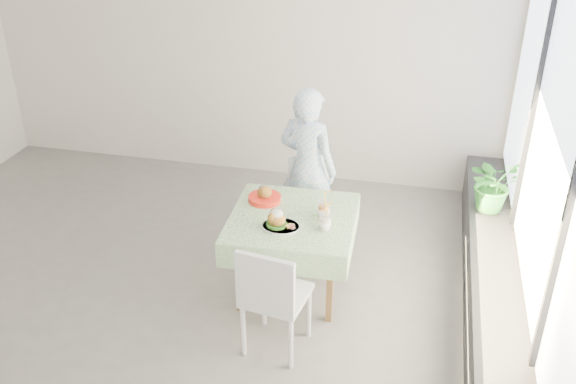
% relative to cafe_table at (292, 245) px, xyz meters
% --- Properties ---
extents(floor, '(6.00, 6.00, 0.00)m').
position_rel_cafe_table_xyz_m(floor, '(-1.11, -0.27, -0.46)').
color(floor, '#63615E').
rests_on(floor, ground).
extents(wall_back, '(6.00, 0.02, 2.80)m').
position_rel_cafe_table_xyz_m(wall_back, '(-1.11, 2.23, 0.94)').
color(wall_back, silver).
rests_on(wall_back, ground).
extents(wall_right, '(0.02, 5.00, 2.80)m').
position_rel_cafe_table_xyz_m(wall_right, '(1.89, -0.27, 0.94)').
color(wall_right, silver).
rests_on(wall_right, ground).
extents(window_pane, '(0.01, 4.80, 2.18)m').
position_rel_cafe_table_xyz_m(window_pane, '(1.86, -0.27, 1.19)').
color(window_pane, '#D1E0F9').
rests_on(window_pane, ground).
extents(window_ledge, '(0.40, 4.80, 0.50)m').
position_rel_cafe_table_xyz_m(window_ledge, '(1.69, -0.27, -0.21)').
color(window_ledge, black).
rests_on(window_ledge, ground).
extents(cafe_table, '(1.08, 1.08, 0.74)m').
position_rel_cafe_table_xyz_m(cafe_table, '(0.00, 0.00, 0.00)').
color(cafe_table, brown).
rests_on(cafe_table, ground).
extents(chair_far, '(0.55, 0.55, 0.88)m').
position_rel_cafe_table_xyz_m(chair_far, '(0.03, 0.77, -0.19)').
color(chair_far, white).
rests_on(chair_far, ground).
extents(chair_near, '(0.52, 0.52, 0.96)m').
position_rel_cafe_table_xyz_m(chair_near, '(0.04, -0.77, -0.16)').
color(chair_near, white).
rests_on(chair_near, ground).
extents(diner, '(0.68, 0.54, 1.61)m').
position_rel_cafe_table_xyz_m(diner, '(-0.03, 0.80, 0.35)').
color(diner, '#95C3EE').
rests_on(diner, ground).
extents(main_dish, '(0.31, 0.31, 0.16)m').
position_rel_cafe_table_xyz_m(main_dish, '(-0.07, -0.19, 0.33)').
color(main_dish, white).
rests_on(main_dish, cafe_table).
extents(juice_cup_orange, '(0.11, 0.11, 0.30)m').
position_rel_cafe_table_xyz_m(juice_cup_orange, '(0.26, 0.05, 0.35)').
color(juice_cup_orange, white).
rests_on(juice_cup_orange, cafe_table).
extents(juice_cup_lemonade, '(0.10, 0.10, 0.29)m').
position_rel_cafe_table_xyz_m(juice_cup_lemonade, '(0.30, -0.14, 0.35)').
color(juice_cup_lemonade, white).
rests_on(juice_cup_lemonade, cafe_table).
extents(second_dish, '(0.29, 0.29, 0.14)m').
position_rel_cafe_table_xyz_m(second_dish, '(-0.30, 0.21, 0.32)').
color(second_dish, red).
rests_on(second_dish, cafe_table).
extents(potted_plant, '(0.63, 0.60, 0.53)m').
position_rel_cafe_table_xyz_m(potted_plant, '(1.68, 0.97, 0.31)').
color(potted_plant, '#27772B').
rests_on(potted_plant, window_ledge).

